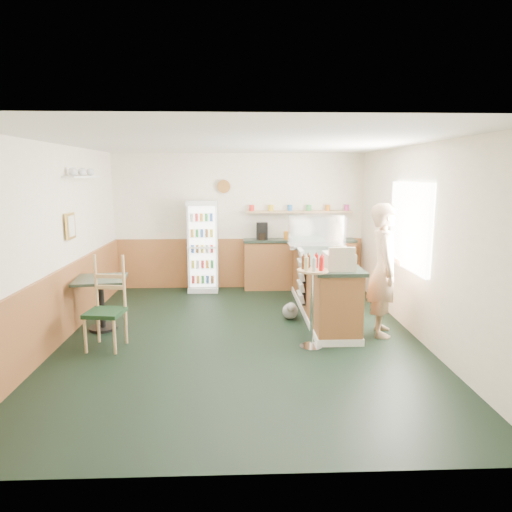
{
  "coord_description": "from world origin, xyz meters",
  "views": [
    {
      "loc": [
        -0.02,
        -6.17,
        2.29
      ],
      "look_at": [
        0.25,
        0.6,
        1.07
      ],
      "focal_mm": 32.0,
      "sensor_mm": 36.0,
      "label": 1
    }
  ],
  "objects_px": {
    "display_case": "(316,232)",
    "cafe_table": "(101,293)",
    "shopkeeper": "(384,270)",
    "condiment_stand": "(312,288)",
    "cafe_chair": "(107,300)",
    "cash_register": "(339,261)",
    "drinks_fridge": "(203,246)"
  },
  "relations": [
    {
      "from": "display_case",
      "to": "cafe_table",
      "type": "height_order",
      "value": "display_case"
    },
    {
      "from": "shopkeeper",
      "to": "condiment_stand",
      "type": "distance_m",
      "value": 1.21
    },
    {
      "from": "cafe_chair",
      "to": "cash_register",
      "type": "bearing_deg",
      "value": 9.56
    },
    {
      "from": "display_case",
      "to": "cafe_table",
      "type": "distance_m",
      "value": 3.71
    },
    {
      "from": "condiment_stand",
      "to": "cafe_chair",
      "type": "height_order",
      "value": "condiment_stand"
    },
    {
      "from": "cafe_table",
      "to": "display_case",
      "type": "bearing_deg",
      "value": 21.02
    },
    {
      "from": "display_case",
      "to": "cash_register",
      "type": "xyz_separation_m",
      "value": [
        0.0,
        -1.85,
        -0.16
      ]
    },
    {
      "from": "shopkeeper",
      "to": "cafe_chair",
      "type": "xyz_separation_m",
      "value": [
        -3.83,
        -0.31,
        -0.31
      ]
    },
    {
      "from": "drinks_fridge",
      "to": "display_case",
      "type": "relative_size",
      "value": 1.82
    },
    {
      "from": "cash_register",
      "to": "shopkeeper",
      "type": "distance_m",
      "value": 0.75
    },
    {
      "from": "shopkeeper",
      "to": "cash_register",
      "type": "bearing_deg",
      "value": 117.54
    },
    {
      "from": "drinks_fridge",
      "to": "cafe_table",
      "type": "relative_size",
      "value": 2.24
    },
    {
      "from": "shopkeeper",
      "to": "condiment_stand",
      "type": "bearing_deg",
      "value": 125.63
    },
    {
      "from": "display_case",
      "to": "condiment_stand",
      "type": "distance_m",
      "value": 2.23
    },
    {
      "from": "shopkeeper",
      "to": "cafe_chair",
      "type": "bearing_deg",
      "value": 106.14
    },
    {
      "from": "drinks_fridge",
      "to": "condiment_stand",
      "type": "bearing_deg",
      "value": -62.03
    },
    {
      "from": "display_case",
      "to": "drinks_fridge",
      "type": "bearing_deg",
      "value": 154.19
    },
    {
      "from": "condiment_stand",
      "to": "cafe_chair",
      "type": "bearing_deg",
      "value": 176.11
    },
    {
      "from": "cafe_table",
      "to": "cafe_chair",
      "type": "height_order",
      "value": "cafe_chair"
    },
    {
      "from": "drinks_fridge",
      "to": "condiment_stand",
      "type": "relative_size",
      "value": 1.43
    },
    {
      "from": "cafe_table",
      "to": "cash_register",
      "type": "bearing_deg",
      "value": -9.08
    },
    {
      "from": "display_case",
      "to": "cafe_chair",
      "type": "bearing_deg",
      "value": -148.05
    },
    {
      "from": "cash_register",
      "to": "display_case",
      "type": "bearing_deg",
      "value": 88.35
    },
    {
      "from": "drinks_fridge",
      "to": "shopkeeper",
      "type": "xyz_separation_m",
      "value": [
        2.77,
        -2.65,
        0.06
      ]
    },
    {
      "from": "drinks_fridge",
      "to": "display_case",
      "type": "height_order",
      "value": "drinks_fridge"
    },
    {
      "from": "cash_register",
      "to": "cafe_table",
      "type": "bearing_deg",
      "value": 169.27
    },
    {
      "from": "shopkeeper",
      "to": "display_case",
      "type": "bearing_deg",
      "value": 34.58
    },
    {
      "from": "cafe_chair",
      "to": "shopkeeper",
      "type": "bearing_deg",
      "value": 12.19
    },
    {
      "from": "display_case",
      "to": "cafe_chair",
      "type": "relative_size",
      "value": 0.79
    },
    {
      "from": "condiment_stand",
      "to": "shopkeeper",
      "type": "bearing_deg",
      "value": 24.04
    },
    {
      "from": "drinks_fridge",
      "to": "cash_register",
      "type": "bearing_deg",
      "value": -54.03
    },
    {
      "from": "cash_register",
      "to": "condiment_stand",
      "type": "bearing_deg",
      "value": -145.66
    }
  ]
}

